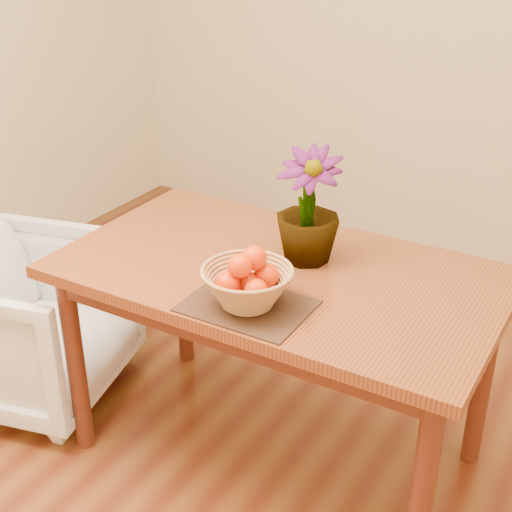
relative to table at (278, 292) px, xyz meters
The scene contains 8 objects.
floor 0.73m from the table, 90.00° to the right, with size 4.50×4.50×0.00m, color brown.
wall_back 2.07m from the table, 90.00° to the left, with size 4.00×0.02×2.70m, color #F6E2BB.
table is the anchor object (origin of this frame).
placemat 0.27m from the table, 81.30° to the right, with size 0.35×0.27×0.01m, color #311E12.
wicker_basket 0.30m from the table, 81.30° to the right, with size 0.26×0.26×0.11m.
orange_pile 0.32m from the table, 81.25° to the right, with size 0.16×0.17×0.13m.
potted_plant 0.29m from the table, 63.25° to the left, with size 0.21×0.21×0.37m, color #1A4B15.
armchair 1.08m from the table, behind, with size 0.67×0.63×0.69m, color #876D5D.
Camera 1 is at (0.95, -1.47, 1.79)m, focal length 50.00 mm.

